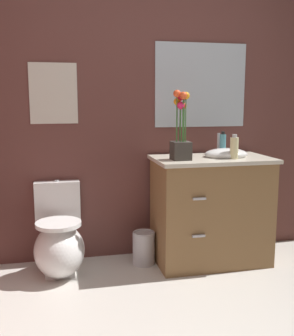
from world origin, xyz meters
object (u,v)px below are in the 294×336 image
object	(u,v)px
lotion_bottle	(234,148)
vanity_cabinet	(211,209)
toilet	(59,243)
flower_vase	(181,133)
soap_bottle	(223,144)
wall_poster	(53,93)
wall_mirror	(201,85)
trash_bin	(144,248)

from	to	relation	value
lotion_bottle	vanity_cabinet	bearing A→B (deg)	138.63
vanity_cabinet	lotion_bottle	xyz separation A→B (m)	(0.13, -0.12, 0.51)
toilet	flower_vase	bearing A→B (deg)	-6.29
soap_bottle	wall_poster	distance (m)	1.43
lotion_bottle	wall_mirror	bearing A→B (deg)	108.22
trash_bin	wall_poster	size ratio (longest dim) A/B	0.57
lotion_bottle	wall_mirror	world-z (taller)	wall_mirror
flower_vase	wall_poster	distance (m)	1.05
flower_vase	wall_poster	world-z (taller)	wall_poster
soap_bottle	wall_poster	world-z (taller)	wall_poster
flower_vase	lotion_bottle	distance (m)	0.44
vanity_cabinet	flower_vase	xyz separation A→B (m)	(-0.29, -0.08, 0.63)
soap_bottle	lotion_bottle	distance (m)	0.20
soap_bottle	wall_poster	xyz separation A→B (m)	(-1.35, 0.21, 0.41)
toilet	wall_mirror	xyz separation A→B (m)	(1.22, 0.27, 1.21)
wall_mirror	toilet	bearing A→B (deg)	-167.66
flower_vase	wall_poster	size ratio (longest dim) A/B	1.12
vanity_cabinet	lotion_bottle	world-z (taller)	lotion_bottle
lotion_bottle	trash_bin	distance (m)	1.09
toilet	lotion_bottle	xyz separation A→B (m)	(1.36, -0.14, 0.72)
soap_bottle	lotion_bottle	bearing A→B (deg)	-87.48
lotion_bottle	wall_poster	xyz separation A→B (m)	(-1.36, 0.41, 0.42)
vanity_cabinet	lotion_bottle	bearing A→B (deg)	-41.37
soap_bottle	trash_bin	xyz separation A→B (m)	(-0.68, -0.03, -0.83)
flower_vase	trash_bin	xyz separation A→B (m)	(-0.26, 0.14, -0.94)
trash_bin	wall_mirror	xyz separation A→B (m)	(0.55, 0.24, 1.31)
vanity_cabinet	trash_bin	size ratio (longest dim) A/B	3.87
toilet	vanity_cabinet	world-z (taller)	vanity_cabinet
flower_vase	vanity_cabinet	bearing A→B (deg)	14.82
toilet	flower_vase	world-z (taller)	flower_vase
flower_vase	wall_mirror	world-z (taller)	wall_mirror
lotion_bottle	wall_poster	size ratio (longest dim) A/B	0.40
toilet	trash_bin	size ratio (longest dim) A/B	2.54
vanity_cabinet	wall_mirror	size ratio (longest dim) A/B	1.32
vanity_cabinet	lotion_bottle	size ratio (longest dim) A/B	5.51
lotion_bottle	trash_bin	size ratio (longest dim) A/B	0.70
toilet	lotion_bottle	size ratio (longest dim) A/B	3.61
toilet	wall_mirror	bearing A→B (deg)	12.34
lotion_bottle	wall_mirror	xyz separation A→B (m)	(-0.14, 0.41, 0.49)
wall_poster	wall_mirror	distance (m)	1.23
vanity_cabinet	flower_vase	size ratio (longest dim) A/B	1.99
lotion_bottle	toilet	bearing A→B (deg)	173.98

